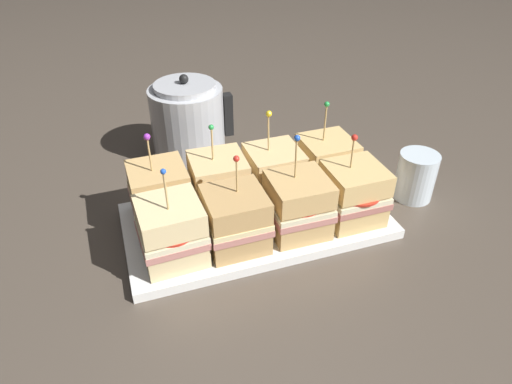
{
  "coord_description": "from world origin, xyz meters",
  "views": [
    {
      "loc": [
        -0.22,
        -0.63,
        0.54
      ],
      "look_at": [
        0.0,
        0.0,
        0.07
      ],
      "focal_mm": 32.0,
      "sensor_mm": 36.0,
      "label": 1
    }
  ],
  "objects": [
    {
      "name": "ground_plane",
      "position": [
        0.0,
        0.0,
        0.0
      ],
      "size": [
        6.0,
        6.0,
        0.0
      ],
      "primitive_type": "plane",
      "color": "#4C4238"
    },
    {
      "name": "sandwich_front_center_right",
      "position": [
        0.06,
        -0.06,
        0.07
      ],
      "size": [
        0.1,
        0.1,
        0.18
      ],
      "color": "tan",
      "rests_on": "serving_platter"
    },
    {
      "name": "sandwich_front_far_left",
      "position": [
        -0.16,
        -0.06,
        0.07
      ],
      "size": [
        0.11,
        0.11,
        0.18
      ],
      "color": "beige",
      "rests_on": "serving_platter"
    },
    {
      "name": "sandwich_front_far_right",
      "position": [
        0.16,
        -0.06,
        0.07
      ],
      "size": [
        0.1,
        0.11,
        0.17
      ],
      "color": "tan",
      "rests_on": "serving_platter"
    },
    {
      "name": "serving_platter",
      "position": [
        0.0,
        0.0,
        0.01
      ],
      "size": [
        0.48,
        0.25,
        0.02
      ],
      "color": "white",
      "rests_on": "ground_plane"
    },
    {
      "name": "drinking_glass",
      "position": [
        0.33,
        -0.02,
        0.05
      ],
      "size": [
        0.08,
        0.08,
        0.1
      ],
      "color": "silver",
      "rests_on": "ground_plane"
    },
    {
      "name": "sandwich_front_center_left",
      "position": [
        -0.06,
        -0.06,
        0.07
      ],
      "size": [
        0.1,
        0.1,
        0.17
      ],
      "color": "tan",
      "rests_on": "serving_platter"
    },
    {
      "name": "kettle_steel",
      "position": [
        -0.06,
        0.29,
        0.09
      ],
      "size": [
        0.18,
        0.16,
        0.2
      ],
      "color": "#B7BABF",
      "rests_on": "ground_plane"
    },
    {
      "name": "sandwich_back_center_left",
      "position": [
        -0.05,
        0.05,
        0.07
      ],
      "size": [
        0.11,
        0.11,
        0.17
      ],
      "color": "#DBB77A",
      "rests_on": "serving_platter"
    },
    {
      "name": "sandwich_back_far_left",
      "position": [
        -0.16,
        0.05,
        0.07
      ],
      "size": [
        0.1,
        0.11,
        0.18
      ],
      "color": "tan",
      "rests_on": "serving_platter"
    },
    {
      "name": "sandwich_back_far_right",
      "position": [
        0.17,
        0.06,
        0.07
      ],
      "size": [
        0.1,
        0.1,
        0.18
      ],
      "color": "tan",
      "rests_on": "serving_platter"
    },
    {
      "name": "sandwich_back_center_right",
      "position": [
        0.05,
        0.05,
        0.07
      ],
      "size": [
        0.1,
        0.1,
        0.18
      ],
      "color": "#DBB77A",
      "rests_on": "serving_platter"
    }
  ]
}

